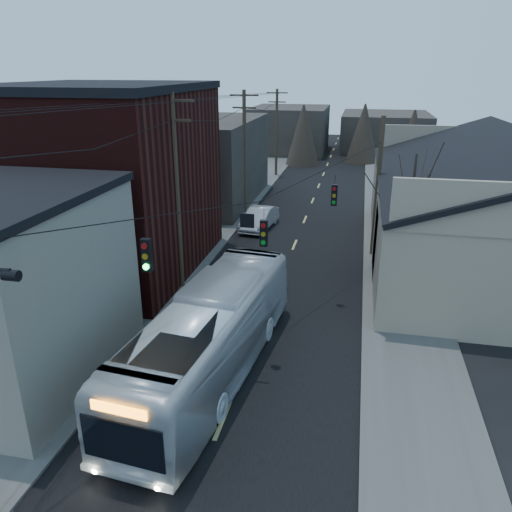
{
  "coord_description": "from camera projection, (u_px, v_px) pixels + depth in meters",
  "views": [
    {
      "loc": [
        3.88,
        -5.11,
        11.06
      ],
      "look_at": [
        -0.47,
        15.69,
        3.0
      ],
      "focal_mm": 35.0,
      "sensor_mm": 36.0,
      "label": 1
    }
  ],
  "objects": [
    {
      "name": "sidewalk_left",
      "position": [
        217.0,
        221.0,
        38.02
      ],
      "size": [
        4.0,
        110.0,
        0.12
      ],
      "primitive_type": "cube",
      "color": "#474744",
      "rests_on": "ground"
    },
    {
      "name": "parked_car",
      "position": [
        259.0,
        218.0,
        36.23
      ],
      "size": [
        2.2,
        4.81,
        1.53
      ],
      "primitive_type": "imported",
      "rotation": [
        0.0,
        0.0,
        -0.13
      ],
      "color": "#A5A8AD",
      "rests_on": "ground"
    },
    {
      "name": "bus",
      "position": [
        210.0,
        336.0,
        18.53
      ],
      "size": [
        4.09,
        12.37,
        3.38
      ],
      "primitive_type": "imported",
      "rotation": [
        0.0,
        0.0,
        3.04
      ],
      "color": "silver",
      "rests_on": "ground"
    },
    {
      "name": "building_brick",
      "position": [
        105.0,
        183.0,
        27.78
      ],
      "size": [
        10.0,
        12.0,
        10.0
      ],
      "primitive_type": "cube",
      "color": "black",
      "rests_on": "ground"
    },
    {
      "name": "building_left_far",
      "position": [
        202.0,
        161.0,
        42.86
      ],
      "size": [
        9.0,
        14.0,
        7.0
      ],
      "primitive_type": "cube",
      "color": "#2E2925",
      "rests_on": "ground"
    },
    {
      "name": "road_surface",
      "position": [
        302.0,
        227.0,
        36.79
      ],
      "size": [
        9.0,
        110.0,
        0.02
      ],
      "primitive_type": "cube",
      "color": "black",
      "rests_on": "ground"
    },
    {
      "name": "building_far_left",
      "position": [
        290.0,
        129.0,
        68.91
      ],
      "size": [
        10.0,
        12.0,
        6.0
      ],
      "primitive_type": "cube",
      "color": "#2E2925",
      "rests_on": "ground"
    },
    {
      "name": "bare_tree",
      "position": [
        409.0,
        225.0,
        25.12
      ],
      "size": [
        0.4,
        0.4,
        7.2
      ],
      "primitive_type": "cone",
      "color": "black",
      "rests_on": "ground"
    },
    {
      "name": "utility_lines",
      "position": [
        242.0,
        175.0,
        30.27
      ],
      "size": [
        11.24,
        45.28,
        10.5
      ],
      "color": "#382B1E",
      "rests_on": "ground"
    },
    {
      "name": "building_far_right",
      "position": [
        385.0,
        131.0,
        71.18
      ],
      "size": [
        12.0,
        14.0,
        5.0
      ],
      "primitive_type": "cube",
      "color": "#2E2925",
      "rests_on": "ground"
    },
    {
      "name": "sidewalk_right",
      "position": [
        393.0,
        232.0,
        35.53
      ],
      "size": [
        4.0,
        110.0,
        0.12
      ],
      "primitive_type": "cube",
      "color": "#474744",
      "rests_on": "ground"
    }
  ]
}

